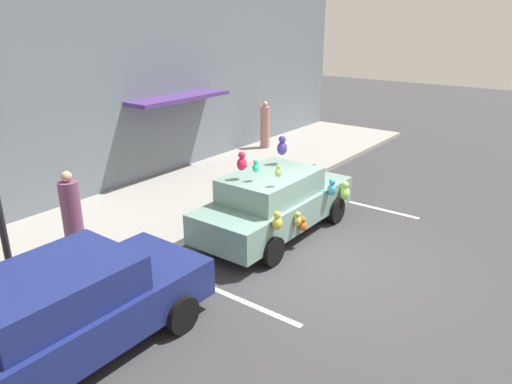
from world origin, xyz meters
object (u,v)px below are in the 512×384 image
at_px(plush_covered_car, 275,202).
at_px(parked_sedan_behind, 67,310).
at_px(pedestrian_walking_past, 73,220).
at_px(pedestrian_near_shopfront, 265,126).
at_px(teddy_bear_on_sidewalk, 248,176).

relative_size(plush_covered_car, parked_sedan_behind, 1.01).
bearing_deg(pedestrian_walking_past, pedestrian_near_shopfront, 12.84).
bearing_deg(pedestrian_near_shopfront, parked_sedan_behind, -157.93).
bearing_deg(plush_covered_car, teddy_bear_on_sidewalk, 50.57).
height_order(parked_sedan_behind, teddy_bear_on_sidewalk, parked_sedan_behind).
bearing_deg(teddy_bear_on_sidewalk, pedestrian_walking_past, 178.90).
bearing_deg(parked_sedan_behind, teddy_bear_on_sidewalk, 17.39).
height_order(plush_covered_car, teddy_bear_on_sidewalk, plush_covered_car).
distance_m(plush_covered_car, pedestrian_near_shopfront, 7.46).
distance_m(parked_sedan_behind, teddy_bear_on_sidewalk, 7.71).
bearing_deg(parked_sedan_behind, pedestrian_near_shopfront, 22.07).
bearing_deg(pedestrian_walking_past, plush_covered_car, -32.02).
bearing_deg(plush_covered_car, pedestrian_near_shopfront, 37.81).
distance_m(plush_covered_car, parked_sedan_behind, 5.49).
bearing_deg(teddy_bear_on_sidewalk, parked_sedan_behind, -162.61).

